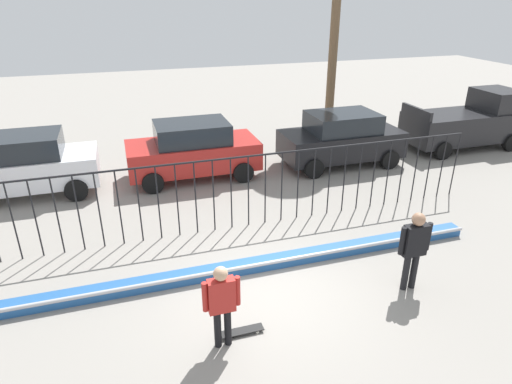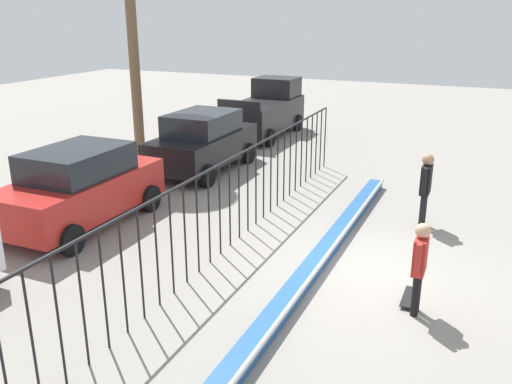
{
  "view_description": "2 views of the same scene",
  "coord_description": "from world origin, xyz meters",
  "px_view_note": "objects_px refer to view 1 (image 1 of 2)",
  "views": [
    {
      "loc": [
        -2.53,
        -7.15,
        5.8
      ],
      "look_at": [
        0.42,
        2.19,
        1.34
      ],
      "focal_mm": 31.12,
      "sensor_mm": 36.0,
      "label": 1
    },
    {
      "loc": [
        -9.85,
        -1.96,
        4.94
      ],
      "look_at": [
        0.25,
        2.51,
        1.24
      ],
      "focal_mm": 38.11,
      "sensor_mm": 36.0,
      "label": 2
    }
  ],
  "objects_px": {
    "skateboard": "(242,331)",
    "parked_car_red": "(193,150)",
    "parked_car_white": "(23,165)",
    "pickup_truck": "(469,122)",
    "skateboarder": "(222,300)",
    "parked_car_black": "(341,138)",
    "camera_operator": "(414,244)"
  },
  "relations": [
    {
      "from": "skateboard",
      "to": "parked_car_red",
      "type": "distance_m",
      "value": 7.88
    },
    {
      "from": "parked_car_white",
      "to": "pickup_truck",
      "type": "distance_m",
      "value": 16.2
    },
    {
      "from": "skateboarder",
      "to": "pickup_truck",
      "type": "bearing_deg",
      "value": 28.6
    },
    {
      "from": "parked_car_red",
      "to": "pickup_truck",
      "type": "height_order",
      "value": "pickup_truck"
    },
    {
      "from": "parked_car_black",
      "to": "pickup_truck",
      "type": "distance_m",
      "value": 5.75
    },
    {
      "from": "skateboard",
      "to": "pickup_truck",
      "type": "relative_size",
      "value": 0.17
    },
    {
      "from": "parked_car_black",
      "to": "pickup_truck",
      "type": "relative_size",
      "value": 0.91
    },
    {
      "from": "skateboarder",
      "to": "camera_operator",
      "type": "distance_m",
      "value": 4.17
    },
    {
      "from": "parked_car_white",
      "to": "parked_car_red",
      "type": "bearing_deg",
      "value": -0.63
    },
    {
      "from": "skateboarder",
      "to": "pickup_truck",
      "type": "relative_size",
      "value": 0.35
    },
    {
      "from": "parked_car_red",
      "to": "parked_car_black",
      "type": "bearing_deg",
      "value": -0.54
    },
    {
      "from": "skateboarder",
      "to": "parked_car_red",
      "type": "xyz_separation_m",
      "value": [
        0.93,
        7.98,
        -0.02
      ]
    },
    {
      "from": "parked_car_red",
      "to": "parked_car_white",
      "type": "bearing_deg",
      "value": -178.02
    },
    {
      "from": "skateboarder",
      "to": "skateboard",
      "type": "distance_m",
      "value": 1.03
    },
    {
      "from": "parked_car_red",
      "to": "skateboarder",
      "type": "bearing_deg",
      "value": -93.0
    },
    {
      "from": "camera_operator",
      "to": "pickup_truck",
      "type": "distance_m",
      "value": 10.76
    },
    {
      "from": "skateboard",
      "to": "pickup_truck",
      "type": "distance_m",
      "value": 13.91
    },
    {
      "from": "skateboard",
      "to": "parked_car_black",
      "type": "xyz_separation_m",
      "value": [
        5.81,
        7.43,
        0.91
      ]
    },
    {
      "from": "skateboard",
      "to": "parked_car_red",
      "type": "relative_size",
      "value": 0.19
    },
    {
      "from": "skateboard",
      "to": "pickup_truck",
      "type": "bearing_deg",
      "value": 53.26
    },
    {
      "from": "skateboarder",
      "to": "pickup_truck",
      "type": "xyz_separation_m",
      "value": [
        11.96,
        7.84,
        0.05
      ]
    },
    {
      "from": "camera_operator",
      "to": "parked_car_red",
      "type": "relative_size",
      "value": 0.42
    },
    {
      "from": "parked_car_white",
      "to": "parked_car_red",
      "type": "height_order",
      "value": "same"
    },
    {
      "from": "skateboarder",
      "to": "parked_car_black",
      "type": "xyz_separation_m",
      "value": [
        6.22,
        7.59,
        -0.02
      ]
    },
    {
      "from": "skateboarder",
      "to": "parked_car_red",
      "type": "bearing_deg",
      "value": 78.72
    },
    {
      "from": "parked_car_white",
      "to": "pickup_truck",
      "type": "bearing_deg",
      "value": 0.0
    },
    {
      "from": "skateboarder",
      "to": "parked_car_black",
      "type": "height_order",
      "value": "parked_car_black"
    },
    {
      "from": "skateboard",
      "to": "camera_operator",
      "type": "xyz_separation_m",
      "value": [
        3.75,
        0.28,
        1.01
      ]
    },
    {
      "from": "skateboarder",
      "to": "parked_car_red",
      "type": "relative_size",
      "value": 0.38
    },
    {
      "from": "parked_car_white",
      "to": "parked_car_red",
      "type": "xyz_separation_m",
      "value": [
        5.17,
        -0.15,
        0.0
      ]
    },
    {
      "from": "skateboarder",
      "to": "parked_car_white",
      "type": "xyz_separation_m",
      "value": [
        -4.24,
        8.13,
        -0.02
      ]
    },
    {
      "from": "skateboard",
      "to": "parked_car_white",
      "type": "distance_m",
      "value": 9.26
    }
  ]
}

